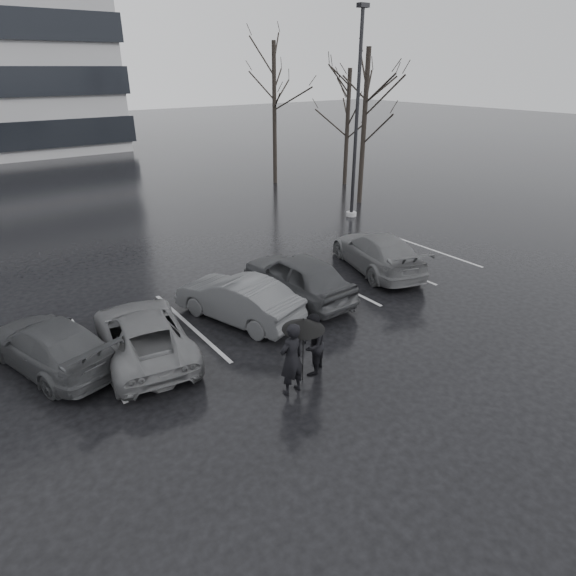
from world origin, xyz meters
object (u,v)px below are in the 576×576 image
(car_east, at_px, (377,252))
(pedestrian_left, at_px, (292,359))
(tree_east, at_px, (364,129))
(tree_ne, at_px, (347,129))
(car_west_c, at_px, (50,345))
(pedestrian_right, at_px, (312,344))
(tree_north, at_px, (275,116))
(car_west_a, at_px, (238,299))
(car_main, at_px, (297,276))
(lamp_post, at_px, (356,128))
(car_west_b, at_px, (143,334))

(car_east, height_order, pedestrian_left, pedestrian_left)
(tree_east, relative_size, tree_ne, 1.14)
(car_west_c, bearing_deg, pedestrian_right, 124.73)
(tree_ne, distance_m, tree_north, 4.67)
(car_west_a, bearing_deg, tree_east, -165.95)
(tree_east, bearing_deg, tree_north, 98.13)
(tree_ne, relative_size, tree_north, 0.82)
(car_main, xyz_separation_m, pedestrian_left, (-3.26, -4.07, 0.16))
(car_main, distance_m, pedestrian_left, 5.22)
(car_main, xyz_separation_m, car_west_a, (-2.39, -0.18, -0.08))
(pedestrian_right, distance_m, lamp_post, 14.75)
(car_main, bearing_deg, car_west_c, -4.52)
(car_main, distance_m, tree_east, 13.41)
(car_west_b, bearing_deg, lamp_post, -145.61)
(car_west_c, xyz_separation_m, pedestrian_left, (4.32, -4.52, 0.29))
(car_west_a, relative_size, car_east, 0.85)
(car_west_b, relative_size, pedestrian_left, 2.46)
(tree_north, bearing_deg, tree_ne, -40.60)
(car_west_a, bearing_deg, tree_north, -146.15)
(car_west_b, distance_m, car_east, 9.41)
(pedestrian_left, distance_m, tree_east, 18.37)
(tree_east, bearing_deg, pedestrian_left, -138.91)
(car_west_b, height_order, car_west_c, car_west_c)
(tree_east, bearing_deg, lamp_post, -141.99)
(tree_ne, bearing_deg, car_west_b, -146.25)
(lamp_post, relative_size, tree_ne, 1.37)
(pedestrian_left, xyz_separation_m, tree_east, (13.65, 11.90, 3.08))
(car_west_b, xyz_separation_m, pedestrian_right, (3.11, -3.28, 0.18))
(lamp_post, bearing_deg, pedestrian_right, -137.01)
(car_main, bearing_deg, pedestrian_right, 56.43)
(pedestrian_right, height_order, tree_north, tree_north)
(pedestrian_right, xyz_separation_m, tree_east, (12.75, 11.54, 3.19))
(car_west_c, height_order, pedestrian_right, pedestrian_right)
(car_main, distance_m, car_west_b, 5.48)
(pedestrian_left, height_order, tree_east, tree_east)
(car_west_b, xyz_separation_m, car_east, (9.39, 0.60, 0.07))
(car_east, xyz_separation_m, tree_north, (5.47, 14.67, 3.55))
(car_east, distance_m, tree_north, 16.05)
(tree_ne, bearing_deg, car_east, -127.56)
(car_west_b, bearing_deg, car_main, -166.58)
(car_west_b, bearing_deg, pedestrian_right, 142.40)
(car_main, bearing_deg, car_west_b, 3.37)
(car_west_a, bearing_deg, pedestrian_right, 72.54)
(car_west_a, distance_m, car_east, 6.32)
(car_west_c, bearing_deg, car_east, 161.84)
(car_main, height_order, car_west_a, car_main)
(car_west_b, relative_size, car_west_c, 1.04)
(car_west_c, distance_m, tree_east, 19.72)
(car_west_b, height_order, pedestrian_right, pedestrian_right)
(car_main, relative_size, tree_ne, 0.64)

